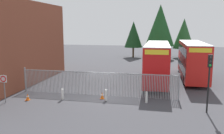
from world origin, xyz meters
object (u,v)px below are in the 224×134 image
(double_decker_bus_near_gate, at_px, (157,61))
(double_decker_bus_behind_fence_left, at_px, (192,59))
(bollard_near_right, at_px, (146,97))
(bollard_near_left, at_px, (63,94))
(traffic_light_kerbside, at_px, (209,73))
(traffic_cone_mid_forecourt, at_px, (28,97))
(speed_limit_sign_post, at_px, (4,82))
(bollard_center_front, at_px, (106,95))
(traffic_cone_by_gate, at_px, (102,95))

(double_decker_bus_near_gate, xyz_separation_m, double_decker_bus_behind_fence_left, (4.13, 2.61, 0.00))
(bollard_near_right, bearing_deg, bollard_near_left, -175.64)
(double_decker_bus_behind_fence_left, bearing_deg, bollard_near_left, -137.63)
(double_decker_bus_behind_fence_left, bearing_deg, traffic_light_kerbside, -91.50)
(traffic_cone_mid_forecourt, relative_size, speed_limit_sign_post, 0.25)
(double_decker_bus_behind_fence_left, height_order, bollard_near_left, double_decker_bus_behind_fence_left)
(bollard_center_front, xyz_separation_m, traffic_light_kerbside, (7.94, -1.35, 2.51))
(speed_limit_sign_post, bearing_deg, traffic_cone_mid_forecourt, 36.19)
(bollard_center_front, xyz_separation_m, speed_limit_sign_post, (-8.07, -2.29, 1.30))
(double_decker_bus_near_gate, height_order, double_decker_bus_behind_fence_left, same)
(bollard_near_left, relative_size, traffic_cone_by_gate, 1.61)
(bollard_near_right, xyz_separation_m, traffic_cone_by_gate, (-3.88, 0.38, -0.19))
(bollard_near_left, bearing_deg, bollard_near_right, 4.36)
(double_decker_bus_behind_fence_left, relative_size, speed_limit_sign_post, 4.50)
(bollard_center_front, distance_m, traffic_cone_mid_forecourt, 6.76)
(double_decker_bus_near_gate, bearing_deg, traffic_cone_mid_forecourt, -139.75)
(double_decker_bus_near_gate, relative_size, double_decker_bus_behind_fence_left, 1.00)
(bollard_near_left, bearing_deg, traffic_cone_by_gate, 15.69)
(traffic_cone_by_gate, bearing_deg, traffic_light_kerbside, -12.18)
(bollard_center_front, relative_size, traffic_cone_by_gate, 1.61)
(bollard_center_front, relative_size, speed_limit_sign_post, 0.40)
(bollard_near_right, distance_m, traffic_cone_mid_forecourt, 10.17)
(traffic_cone_by_gate, bearing_deg, double_decker_bus_behind_fence_left, 49.06)
(double_decker_bus_near_gate, bearing_deg, speed_limit_sign_post, -140.20)
(double_decker_bus_near_gate, relative_size, traffic_cone_by_gate, 18.32)
(double_decker_bus_behind_fence_left, height_order, bollard_center_front, double_decker_bus_behind_fence_left)
(bollard_near_left, height_order, bollard_near_right, same)
(double_decker_bus_near_gate, height_order, traffic_cone_mid_forecourt, double_decker_bus_near_gate)
(double_decker_bus_near_gate, relative_size, traffic_cone_mid_forecourt, 18.32)
(bollard_center_front, distance_m, bollard_near_right, 3.44)
(bollard_center_front, bearing_deg, bollard_near_left, -172.80)
(bollard_near_right, bearing_deg, traffic_light_kerbside, -17.61)
(double_decker_bus_near_gate, distance_m, traffic_light_kerbside, 9.99)
(bollard_near_left, distance_m, traffic_cone_mid_forecourt, 2.99)
(bollard_near_right, height_order, traffic_light_kerbside, traffic_light_kerbside)
(double_decker_bus_near_gate, relative_size, bollard_near_left, 11.38)
(traffic_cone_by_gate, distance_m, traffic_cone_mid_forecourt, 6.42)
(bollard_center_front, height_order, traffic_cone_by_gate, bollard_center_front)
(bollard_near_left, height_order, bollard_center_front, same)
(speed_limit_sign_post, bearing_deg, traffic_cone_by_gate, 19.83)
(double_decker_bus_behind_fence_left, distance_m, bollard_near_right, 11.62)
(traffic_cone_mid_forecourt, distance_m, traffic_light_kerbside, 14.82)
(double_decker_bus_behind_fence_left, height_order, traffic_cone_mid_forecourt, double_decker_bus_behind_fence_left)
(double_decker_bus_near_gate, relative_size, bollard_center_front, 11.38)
(traffic_cone_mid_forecourt, bearing_deg, bollard_near_left, 14.98)
(traffic_cone_mid_forecourt, height_order, traffic_light_kerbside, traffic_light_kerbside)
(traffic_cone_by_gate, xyz_separation_m, traffic_cone_mid_forecourt, (-6.19, -1.70, 0.00))
(bollard_near_left, relative_size, bollard_center_front, 1.00)
(double_decker_bus_behind_fence_left, relative_size, bollard_near_left, 11.38)
(double_decker_bus_behind_fence_left, distance_m, bollard_center_front, 13.47)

